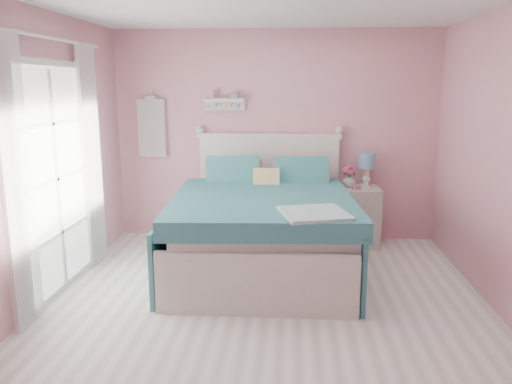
# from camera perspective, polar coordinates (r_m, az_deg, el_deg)

# --- Properties ---
(floor) EXTENTS (4.50, 4.50, 0.00)m
(floor) POSITION_cam_1_polar(r_m,az_deg,el_deg) (4.45, 1.04, -13.67)
(floor) COLOR beige
(floor) RESTS_ON ground
(room_shell) EXTENTS (4.50, 4.50, 4.50)m
(room_shell) POSITION_cam_1_polar(r_m,az_deg,el_deg) (4.02, 1.13, 7.11)
(room_shell) COLOR pink
(room_shell) RESTS_ON floor
(bed) EXTENTS (1.92, 2.36, 1.34)m
(bed) POSITION_cam_1_polar(r_m,az_deg,el_deg) (5.31, 0.89, -4.28)
(bed) COLOR silver
(bed) RESTS_ON floor
(nightstand) EXTENTS (0.50, 0.49, 0.72)m
(nightstand) POSITION_cam_1_polar(r_m,az_deg,el_deg) (6.24, 11.57, -2.71)
(nightstand) COLOR beige
(nightstand) RESTS_ON floor
(table_lamp) EXTENTS (0.21, 0.21, 0.42)m
(table_lamp) POSITION_cam_1_polar(r_m,az_deg,el_deg) (6.19, 12.55, 3.26)
(table_lamp) COLOR white
(table_lamp) RESTS_ON nightstand
(vase) EXTENTS (0.20, 0.20, 0.16)m
(vase) POSITION_cam_1_polar(r_m,az_deg,el_deg) (6.17, 10.60, 1.34)
(vase) COLOR silver
(vase) RESTS_ON nightstand
(teacup) EXTENTS (0.12, 0.12, 0.07)m
(teacup) POSITION_cam_1_polar(r_m,az_deg,el_deg) (6.02, 11.42, 0.59)
(teacup) COLOR #C48395
(teacup) RESTS_ON nightstand
(roses) EXTENTS (0.14, 0.11, 0.12)m
(roses) POSITION_cam_1_polar(r_m,az_deg,el_deg) (6.14, 10.63, 2.43)
(roses) COLOR #D8497C
(roses) RESTS_ON vase
(wall_shelf) EXTENTS (0.50, 0.15, 0.25)m
(wall_shelf) POSITION_cam_1_polar(r_m,az_deg,el_deg) (6.25, -3.64, 10.29)
(wall_shelf) COLOR silver
(wall_shelf) RESTS_ON room_shell
(hanging_dress) EXTENTS (0.34, 0.03, 0.72)m
(hanging_dress) POSITION_cam_1_polar(r_m,az_deg,el_deg) (6.44, -11.84, 7.14)
(hanging_dress) COLOR white
(hanging_dress) RESTS_ON room_shell
(french_door) EXTENTS (0.04, 1.32, 2.16)m
(french_door) POSITION_cam_1_polar(r_m,az_deg,el_deg) (4.98, -21.90, 1.31)
(french_door) COLOR silver
(french_door) RESTS_ON floor
(curtain_near) EXTENTS (0.04, 0.40, 2.32)m
(curtain_near) POSITION_cam_1_polar(r_m,az_deg,el_deg) (4.29, -25.69, 0.79)
(curtain_near) COLOR white
(curtain_near) RESTS_ON floor
(curtain_far) EXTENTS (0.04, 0.40, 2.32)m
(curtain_far) POSITION_cam_1_polar(r_m,az_deg,el_deg) (5.61, -18.25, 3.81)
(curtain_far) COLOR white
(curtain_far) RESTS_ON floor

